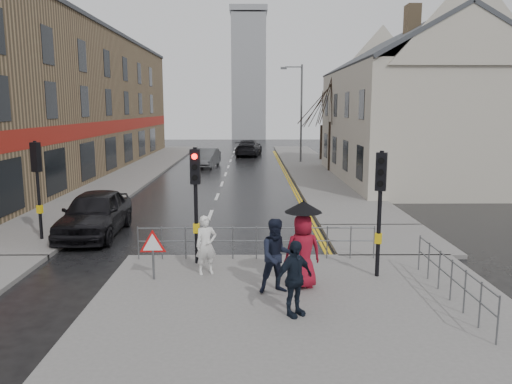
{
  "coord_description": "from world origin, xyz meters",
  "views": [
    {
      "loc": [
        1.78,
        -13.91,
        4.64
      ],
      "look_at": [
        1.96,
        2.96,
        1.78
      ],
      "focal_mm": 35.0,
      "sensor_mm": 36.0,
      "label": 1
    }
  ],
  "objects_px": {
    "pedestrian_d": "(294,278)",
    "car_mid": "(206,158)",
    "pedestrian_b": "(277,256)",
    "car_parked": "(95,213)",
    "pedestrian_with_umbrella": "(303,243)",
    "pedestrian_a": "(206,245)"
  },
  "relations": [
    {
      "from": "pedestrian_a",
      "to": "pedestrian_b",
      "type": "xyz_separation_m",
      "value": [
        1.86,
        -1.42,
        0.12
      ]
    },
    {
      "from": "pedestrian_a",
      "to": "pedestrian_b",
      "type": "distance_m",
      "value": 2.34
    },
    {
      "from": "pedestrian_d",
      "to": "car_mid",
      "type": "distance_m",
      "value": 29.32
    },
    {
      "from": "car_parked",
      "to": "car_mid",
      "type": "relative_size",
      "value": 1.09
    },
    {
      "from": "pedestrian_with_umbrella",
      "to": "car_parked",
      "type": "height_order",
      "value": "pedestrian_with_umbrella"
    },
    {
      "from": "pedestrian_b",
      "to": "pedestrian_d",
      "type": "bearing_deg",
      "value": -90.17
    },
    {
      "from": "pedestrian_b",
      "to": "car_mid",
      "type": "xyz_separation_m",
      "value": [
        -4.17,
        27.58,
        -0.33
      ]
    },
    {
      "from": "pedestrian_b",
      "to": "car_mid",
      "type": "relative_size",
      "value": 0.42
    },
    {
      "from": "pedestrian_b",
      "to": "pedestrian_with_umbrella",
      "type": "height_order",
      "value": "pedestrian_with_umbrella"
    },
    {
      "from": "pedestrian_b",
      "to": "car_parked",
      "type": "relative_size",
      "value": 0.38
    },
    {
      "from": "pedestrian_a",
      "to": "car_mid",
      "type": "xyz_separation_m",
      "value": [
        -2.31,
        26.17,
        -0.22
      ]
    },
    {
      "from": "pedestrian_b",
      "to": "pedestrian_d",
      "type": "distance_m",
      "value": 1.43
    },
    {
      "from": "car_mid",
      "to": "pedestrian_b",
      "type": "bearing_deg",
      "value": -74.1
    },
    {
      "from": "pedestrian_b",
      "to": "pedestrian_with_umbrella",
      "type": "distance_m",
      "value": 0.78
    },
    {
      "from": "pedestrian_d",
      "to": "car_parked",
      "type": "relative_size",
      "value": 0.35
    },
    {
      "from": "pedestrian_b",
      "to": "pedestrian_d",
      "type": "xyz_separation_m",
      "value": [
        0.3,
        -1.4,
        -0.08
      ]
    },
    {
      "from": "pedestrian_with_umbrella",
      "to": "pedestrian_d",
      "type": "bearing_deg",
      "value": -101.75
    },
    {
      "from": "pedestrian_with_umbrella",
      "to": "pedestrian_d",
      "type": "height_order",
      "value": "pedestrian_with_umbrella"
    },
    {
      "from": "pedestrian_b",
      "to": "car_mid",
      "type": "distance_m",
      "value": 27.9
    },
    {
      "from": "pedestrian_a",
      "to": "pedestrian_b",
      "type": "bearing_deg",
      "value": -58.82
    },
    {
      "from": "pedestrian_a",
      "to": "pedestrian_b",
      "type": "height_order",
      "value": "pedestrian_b"
    },
    {
      "from": "pedestrian_b",
      "to": "car_parked",
      "type": "height_order",
      "value": "pedestrian_b"
    }
  ]
}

